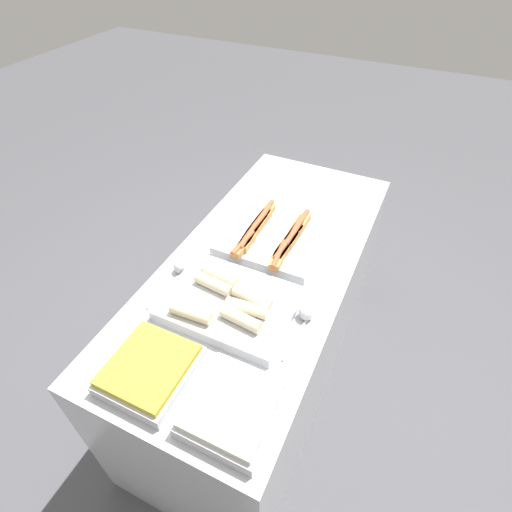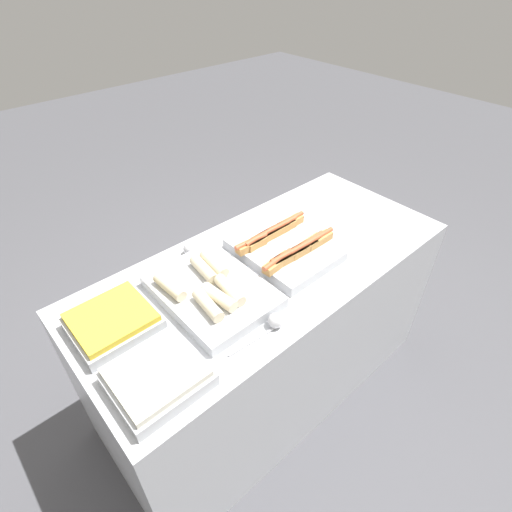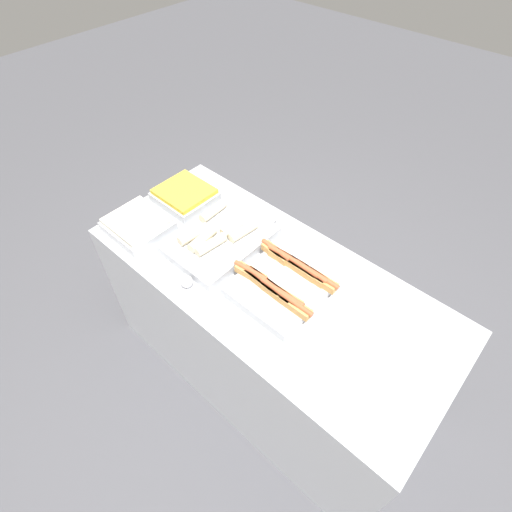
{
  "view_description": "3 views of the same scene",
  "coord_description": "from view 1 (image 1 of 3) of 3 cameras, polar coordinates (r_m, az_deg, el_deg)",
  "views": [
    {
      "loc": [
        -1.19,
        -0.52,
        2.12
      ],
      "look_at": [
        -0.07,
        0.0,
        0.98
      ],
      "focal_mm": 28.0,
      "sensor_mm": 36.0,
      "label": 1
    },
    {
      "loc": [
        -0.95,
        -0.98,
        2.04
      ],
      "look_at": [
        -0.07,
        0.0,
        0.98
      ],
      "focal_mm": 28.0,
      "sensor_mm": 36.0,
      "label": 2
    },
    {
      "loc": [
        0.74,
        -0.9,
        2.31
      ],
      "look_at": [
        -0.07,
        0.0,
        0.98
      ],
      "focal_mm": 28.0,
      "sensor_mm": 36.0,
      "label": 3
    }
  ],
  "objects": [
    {
      "name": "serving_spoon_near",
      "position": [
        1.54,
        7.06,
        -8.39
      ],
      "size": [
        0.25,
        0.06,
        0.06
      ],
      "color": "silver",
      "rests_on": "counter"
    },
    {
      "name": "counter",
      "position": [
        2.11,
        0.87,
        -9.36
      ],
      "size": [
        1.75,
        0.77,
        0.9
      ],
      "color": "#B7BABF",
      "rests_on": "ground_plane"
    },
    {
      "name": "tray_hotdogs",
      "position": [
        1.82,
        2.29,
        2.39
      ],
      "size": [
        0.42,
        0.44,
        0.1
      ],
      "color": "#B7BABF",
      "rests_on": "counter"
    },
    {
      "name": "tray_side_back",
      "position": [
        1.43,
        -14.91,
        -15.38
      ],
      "size": [
        0.29,
        0.27,
        0.07
      ],
      "color": "#B7BABF",
      "rests_on": "counter"
    },
    {
      "name": "tray_wraps",
      "position": [
        1.56,
        -3.79,
        -6.68
      ],
      "size": [
        0.37,
        0.5,
        0.1
      ],
      "color": "#B7BABF",
      "rests_on": "counter"
    },
    {
      "name": "ground_plane",
      "position": [
        2.48,
        0.76,
        -15.75
      ],
      "size": [
        12.0,
        12.0,
        0.0
      ],
      "primitive_type": "plane",
      "color": "#4C4C51"
    },
    {
      "name": "tray_side_front",
      "position": [
        1.32,
        -3.29,
        -20.8
      ],
      "size": [
        0.29,
        0.27,
        0.07
      ],
      "color": "#B7BABF",
      "rests_on": "counter"
    },
    {
      "name": "serving_spoon_far",
      "position": [
        1.72,
        -10.93,
        -1.84
      ],
      "size": [
        0.26,
        0.06,
        0.06
      ],
      "color": "silver",
      "rests_on": "counter"
    }
  ]
}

